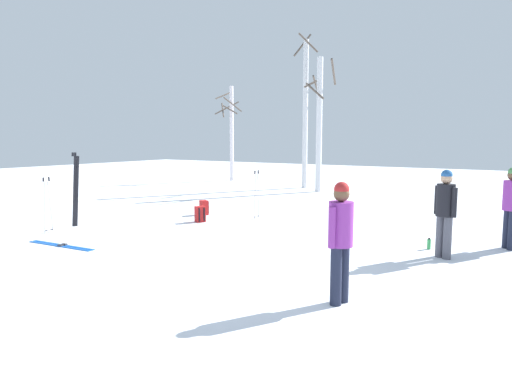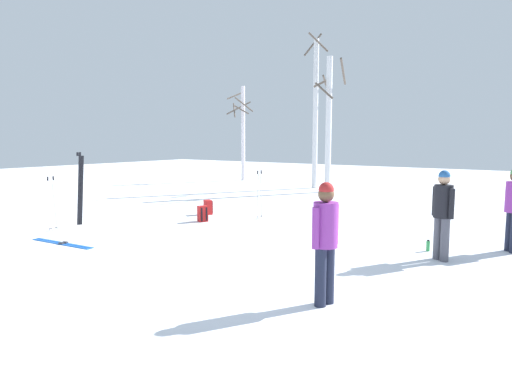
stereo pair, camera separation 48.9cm
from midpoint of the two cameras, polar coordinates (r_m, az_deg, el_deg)
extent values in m
plane|color=white|center=(8.72, -4.67, -8.49)|extent=(60.00, 60.00, 0.00)
cylinder|color=#1E2338|center=(6.33, 10.46, -10.65)|extent=(0.16, 0.16, 0.82)
cylinder|color=#1E2338|center=(6.47, 11.43, -10.28)|extent=(0.16, 0.16, 0.82)
cylinder|color=purple|center=(6.22, 11.10, -4.12)|extent=(0.34, 0.34, 0.62)
sphere|color=brown|center=(6.16, 11.19, -0.28)|extent=(0.22, 0.22, 0.22)
sphere|color=#B22626|center=(6.15, 11.20, 0.28)|extent=(0.21, 0.21, 0.21)
cylinder|color=purple|center=(6.06, 9.92, -4.58)|extent=(0.10, 0.10, 0.56)
cylinder|color=purple|center=(6.40, 12.21, -4.03)|extent=(0.10, 0.10, 0.56)
cylinder|color=#1E2338|center=(10.68, 30.76, -4.33)|extent=(0.16, 0.16, 0.82)
cylinder|color=purple|center=(10.69, 30.67, -0.52)|extent=(0.10, 0.10, 0.56)
cylinder|color=#4C4C56|center=(9.23, 24.35, -5.60)|extent=(0.16, 0.16, 0.82)
cylinder|color=#4C4C56|center=(9.35, 23.57, -5.40)|extent=(0.16, 0.16, 0.82)
cylinder|color=black|center=(9.17, 24.17, -1.10)|extent=(0.34, 0.34, 0.62)
sphere|color=tan|center=(9.13, 24.30, 1.52)|extent=(0.22, 0.22, 0.22)
sphere|color=#265999|center=(9.12, 24.32, 1.89)|extent=(0.21, 0.21, 0.21)
cylinder|color=black|center=(9.03, 25.11, -1.39)|extent=(0.10, 0.10, 0.56)
cylinder|color=black|center=(9.32, 23.26, -1.06)|extent=(0.10, 0.10, 0.56)
cube|color=black|center=(12.71, -20.32, 0.20)|extent=(0.12, 0.17, 1.85)
cube|color=black|center=(12.65, -20.50, 4.55)|extent=(0.05, 0.06, 0.10)
cube|color=black|center=(12.71, -20.59, 0.19)|extent=(0.12, 0.17, 1.85)
cube|color=black|center=(12.64, -20.77, 4.54)|extent=(0.05, 0.06, 0.10)
cube|color=blue|center=(10.64, -22.51, -6.14)|extent=(1.85, 0.23, 0.02)
cube|color=#333338|center=(10.59, -22.35, -6.06)|extent=(0.13, 0.07, 0.03)
cube|color=blue|center=(10.70, -22.08, -6.05)|extent=(1.85, 0.23, 0.02)
cube|color=#333338|center=(10.65, -21.92, -5.97)|extent=(0.13, 0.07, 0.03)
cylinder|color=#B2B2BC|center=(12.14, -23.23, -1.61)|extent=(0.02, 0.10, 1.27)
cylinder|color=black|center=(12.07, -23.38, 1.62)|extent=(0.04, 0.04, 0.10)
cylinder|color=black|center=(12.23, -23.10, -4.23)|extent=(0.07, 0.07, 0.01)
cylinder|color=#B2B2BC|center=(12.07, -23.82, -1.68)|extent=(0.02, 0.10, 1.27)
cylinder|color=black|center=(11.99, -23.97, 1.56)|extent=(0.04, 0.04, 0.10)
cylinder|color=black|center=(12.16, -23.69, -4.32)|extent=(0.07, 0.07, 0.01)
cylinder|color=#B2B2BC|center=(12.86, 1.76, -0.55)|extent=(0.02, 0.10, 1.30)
cylinder|color=black|center=(12.79, 1.77, 2.56)|extent=(0.04, 0.04, 0.10)
cylinder|color=black|center=(12.94, 1.75, -3.09)|extent=(0.07, 0.07, 0.01)
cylinder|color=#B2B2BC|center=(12.71, 1.32, -0.63)|extent=(0.02, 0.10, 1.30)
cylinder|color=black|center=(12.64, 1.33, 2.51)|extent=(0.04, 0.04, 0.10)
cylinder|color=black|center=(12.80, 1.31, -3.21)|extent=(0.07, 0.07, 0.01)
cube|color=red|center=(13.66, -5.12, -1.95)|extent=(0.32, 0.30, 0.44)
cube|color=red|center=(13.63, -5.63, -2.26)|extent=(0.20, 0.15, 0.20)
cube|color=black|center=(13.77, -4.77, -1.88)|extent=(0.04, 0.04, 0.37)
cube|color=black|center=(13.64, -4.56, -1.96)|extent=(0.04, 0.04, 0.37)
cube|color=red|center=(12.51, -5.70, -2.77)|extent=(0.30, 0.32, 0.44)
cube|color=red|center=(12.64, -5.91, -2.98)|extent=(0.14, 0.20, 0.20)
cube|color=black|center=(12.43, -5.20, -2.83)|extent=(0.04, 0.04, 0.37)
cube|color=black|center=(12.38, -5.81, -2.88)|extent=(0.04, 0.04, 0.37)
cylinder|color=green|center=(9.98, 22.41, -6.40)|extent=(0.07, 0.07, 0.21)
cylinder|color=black|center=(9.95, 22.44, -5.73)|extent=(0.05, 0.05, 0.02)
cylinder|color=white|center=(24.69, -1.08, 7.43)|extent=(0.21, 0.21, 5.12)
cylinder|color=brown|center=(25.27, -1.99, 12.23)|extent=(0.37, 1.22, 0.53)
cylinder|color=brown|center=(24.69, -2.21, 10.38)|extent=(0.72, 0.80, 0.84)
cylinder|color=brown|center=(24.36, -1.27, 10.43)|extent=(0.77, 0.40, 0.50)
cylinder|color=brown|center=(25.41, -1.66, 10.65)|extent=(0.85, 1.25, 0.78)
cylinder|color=brown|center=(24.28, -0.96, 11.09)|extent=(0.79, 0.74, 0.79)
cylinder|color=silver|center=(21.07, 8.25, 9.72)|extent=(0.24, 0.24, 6.78)
cylinder|color=brown|center=(21.04, 8.65, 18.37)|extent=(0.78, 0.64, 0.86)
cylinder|color=brown|center=(21.84, 7.94, 18.10)|extent=(0.63, 0.74, 1.07)
cylinder|color=brown|center=(21.20, 10.06, 14.28)|extent=(0.60, 1.21, 0.84)
cylinder|color=brown|center=(20.99, 9.70, 13.00)|extent=(0.22, 1.12, 1.01)
cylinder|color=silver|center=(19.52, 9.95, 8.37)|extent=(0.25, 0.25, 5.72)
cylinder|color=brown|center=(20.01, 9.24, 13.64)|extent=(0.51, 0.88, 0.49)
cylinder|color=brown|center=(19.25, 9.40, 12.63)|extent=(0.89, 0.17, 0.74)
cylinder|color=brown|center=(19.61, 11.77, 14.81)|extent=(0.39, 1.17, 0.96)
camera|label=1|loc=(0.24, -88.72, 0.15)|focal=31.38mm
camera|label=2|loc=(0.24, 91.28, -0.15)|focal=31.38mm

